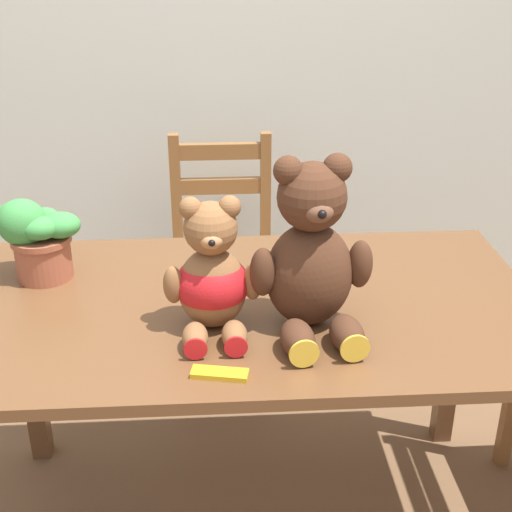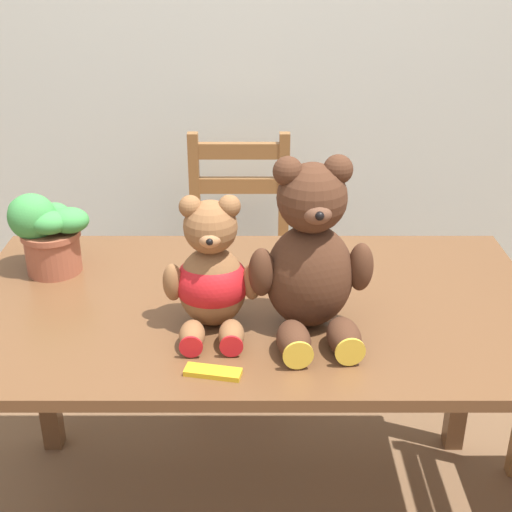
{
  "view_description": "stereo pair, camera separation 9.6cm",
  "coord_description": "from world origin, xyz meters",
  "px_view_note": "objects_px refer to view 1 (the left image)",
  "views": [
    {
      "loc": [
        -0.09,
        -1.17,
        1.65
      ],
      "look_at": [
        0.01,
        0.31,
        0.95
      ],
      "focal_mm": 50.0,
      "sensor_mm": 36.0,
      "label": 1
    },
    {
      "loc": [
        0.01,
        -1.17,
        1.65
      ],
      "look_at": [
        0.01,
        0.31,
        0.95
      ],
      "focal_mm": 50.0,
      "sensor_mm": 36.0,
      "label": 2
    }
  ],
  "objects_px": {
    "wooden_chair_behind": "(223,263)",
    "chocolate_bar": "(220,374)",
    "teddy_bear_left": "(212,277)",
    "potted_plant": "(36,235)",
    "teddy_bear_right": "(311,257)"
  },
  "relations": [
    {
      "from": "wooden_chair_behind",
      "to": "chocolate_bar",
      "type": "bearing_deg",
      "value": 88.69
    },
    {
      "from": "teddy_bear_left",
      "to": "potted_plant",
      "type": "bearing_deg",
      "value": -33.47
    },
    {
      "from": "teddy_bear_left",
      "to": "chocolate_bar",
      "type": "bearing_deg",
      "value": 91.41
    },
    {
      "from": "potted_plant",
      "to": "chocolate_bar",
      "type": "bearing_deg",
      "value": -46.23
    },
    {
      "from": "teddy_bear_left",
      "to": "teddy_bear_right",
      "type": "relative_size",
      "value": 0.78
    },
    {
      "from": "wooden_chair_behind",
      "to": "potted_plant",
      "type": "bearing_deg",
      "value": 54.01
    },
    {
      "from": "wooden_chair_behind",
      "to": "teddy_bear_left",
      "type": "relative_size",
      "value": 2.82
    },
    {
      "from": "teddy_bear_left",
      "to": "potted_plant",
      "type": "height_order",
      "value": "teddy_bear_left"
    },
    {
      "from": "potted_plant",
      "to": "chocolate_bar",
      "type": "xyz_separation_m",
      "value": [
        0.47,
        -0.49,
        -0.12
      ]
    },
    {
      "from": "teddy_bear_left",
      "to": "chocolate_bar",
      "type": "distance_m",
      "value": 0.24
    },
    {
      "from": "teddy_bear_right",
      "to": "potted_plant",
      "type": "height_order",
      "value": "teddy_bear_right"
    },
    {
      "from": "wooden_chair_behind",
      "to": "chocolate_bar",
      "type": "distance_m",
      "value": 1.22
    },
    {
      "from": "teddy_bear_left",
      "to": "chocolate_bar",
      "type": "relative_size",
      "value": 2.69
    },
    {
      "from": "wooden_chair_behind",
      "to": "teddy_bear_right",
      "type": "distance_m",
      "value": 1.11
    },
    {
      "from": "teddy_bear_left",
      "to": "wooden_chair_behind",
      "type": "bearing_deg",
      "value": -93.84
    }
  ]
}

